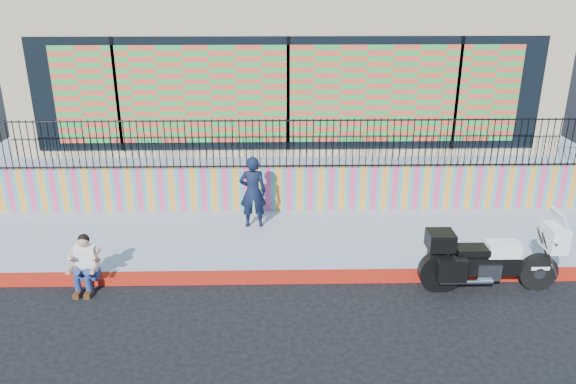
{
  "coord_description": "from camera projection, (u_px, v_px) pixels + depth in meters",
  "views": [
    {
      "loc": [
        -0.29,
        -9.65,
        5.56
      ],
      "look_at": [
        -0.07,
        1.2,
        1.4
      ],
      "focal_mm": 35.0,
      "sensor_mm": 36.0,
      "label": 1
    }
  ],
  "objects": [
    {
      "name": "metal_fence",
      "position": [
        289.0,
        144.0,
        13.37
      ],
      "size": [
        15.8,
        0.04,
        1.2
      ],
      "primitive_type": null,
      "color": "black",
      "rests_on": "mural_wall"
    },
    {
      "name": "mural_wall",
      "position": [
        289.0,
        189.0,
        13.79
      ],
      "size": [
        16.0,
        0.2,
        1.1
      ],
      "primitive_type": "cube",
      "color": "#EB3D70",
      "rests_on": "sidewalk"
    },
    {
      "name": "police_motorcycle",
      "position": [
        488.0,
        258.0,
        10.45
      ],
      "size": [
        2.59,
        0.85,
        1.61
      ],
      "color": "black",
      "rests_on": "ground"
    },
    {
      "name": "red_curb",
      "position": [
        293.0,
        277.0,
        10.98
      ],
      "size": [
        16.0,
        0.3,
        0.15
      ],
      "primitive_type": "cube",
      "color": "#A90C0C",
      "rests_on": "ground"
    },
    {
      "name": "storefront_building",
      "position": [
        285.0,
        57.0,
        17.43
      ],
      "size": [
        14.0,
        8.06,
        4.0
      ],
      "color": "tan",
      "rests_on": "elevated_platform"
    },
    {
      "name": "seated_man",
      "position": [
        85.0,
        268.0,
        10.53
      ],
      "size": [
        0.54,
        0.71,
        1.06
      ],
      "color": "navy",
      "rests_on": "ground"
    },
    {
      "name": "ground",
      "position": [
        293.0,
        280.0,
        11.0
      ],
      "size": [
        90.0,
        90.0,
        0.0
      ],
      "primitive_type": "plane",
      "color": "black",
      "rests_on": "ground"
    },
    {
      "name": "sidewalk",
      "position": [
        291.0,
        240.0,
        12.52
      ],
      "size": [
        16.0,
        3.0,
        0.15
      ],
      "primitive_type": "cube",
      "color": "#868FA1",
      "rests_on": "ground"
    },
    {
      "name": "elevated_platform",
      "position": [
        285.0,
        136.0,
        18.57
      ],
      "size": [
        16.0,
        10.0,
        1.25
      ],
      "primitive_type": "cube",
      "color": "#868FA1",
      "rests_on": "ground"
    },
    {
      "name": "police_officer",
      "position": [
        253.0,
        192.0,
        12.76
      ],
      "size": [
        0.63,
        0.43,
        1.68
      ],
      "primitive_type": "imported",
      "rotation": [
        0.0,
        0.0,
        3.18
      ],
      "color": "black",
      "rests_on": "sidewalk"
    }
  ]
}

